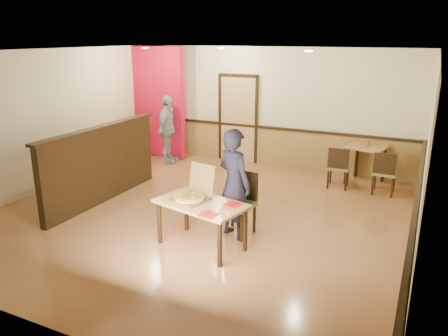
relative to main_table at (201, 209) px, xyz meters
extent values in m
plane|color=#A16C3E|center=(-0.61, 1.09, -0.60)|extent=(7.00, 7.00, 0.00)
plane|color=black|center=(-0.61, 1.09, 2.20)|extent=(7.00, 7.00, 0.00)
plane|color=beige|center=(-0.61, 4.59, 0.80)|extent=(7.00, 0.00, 7.00)
plane|color=beige|center=(-4.11, 1.09, 0.80)|extent=(0.00, 7.00, 7.00)
plane|color=beige|center=(2.89, 1.09, 0.80)|extent=(0.00, 7.00, 7.00)
cube|color=olive|center=(-0.61, 4.56, -0.15)|extent=(7.00, 0.04, 0.90)
cube|color=black|center=(-0.61, 4.54, 0.32)|extent=(7.00, 0.06, 0.06)
cube|color=olive|center=(2.86, 1.09, -0.15)|extent=(0.04, 7.00, 0.90)
cube|color=black|center=(2.84, 1.09, 0.32)|extent=(0.06, 7.00, 0.06)
cube|color=tan|center=(-1.41, 4.55, 0.45)|extent=(0.90, 0.06, 2.10)
cube|color=black|center=(-2.61, 0.89, 0.10)|extent=(0.14, 3.00, 1.40)
cube|color=black|center=(-2.61, 0.89, 0.82)|extent=(0.20, 3.10, 0.05)
cube|color=red|center=(-3.51, 4.09, 0.80)|extent=(1.60, 0.20, 2.78)
cylinder|color=#FFEBB2|center=(-2.91, 2.89, 2.18)|extent=(0.14, 0.14, 0.02)
cylinder|color=#FFEBB2|center=(-1.41, 3.59, 2.18)|extent=(0.14, 0.14, 0.02)
cylinder|color=#FFEBB2|center=(0.79, 2.59, 2.18)|extent=(0.14, 0.14, 0.02)
cube|color=tan|center=(0.00, 0.00, 0.09)|extent=(1.46, 1.03, 0.04)
cylinder|color=black|center=(-0.63, -0.16, -0.27)|extent=(0.07, 0.07, 0.67)
cylinder|color=black|center=(-0.50, 0.42, -0.27)|extent=(0.07, 0.07, 0.67)
cylinder|color=black|center=(0.50, -0.42, -0.27)|extent=(0.07, 0.07, 0.67)
cylinder|color=black|center=(0.63, 0.16, -0.27)|extent=(0.07, 0.07, 0.67)
cube|color=olive|center=(0.30, 0.64, -0.11)|extent=(0.55, 0.55, 0.06)
cube|color=black|center=(0.32, 0.86, 0.16)|extent=(0.47, 0.10, 0.47)
cylinder|color=black|center=(0.07, 0.46, -0.39)|extent=(0.05, 0.05, 0.43)
cylinder|color=black|center=(0.12, 0.86, -0.39)|extent=(0.05, 0.05, 0.43)
cylinder|color=black|center=(0.48, 0.41, -0.39)|extent=(0.05, 0.05, 0.43)
cylinder|color=black|center=(0.52, 0.82, -0.39)|extent=(0.05, 0.05, 0.43)
cube|color=olive|center=(1.30, 3.59, -0.17)|extent=(0.46, 0.46, 0.06)
cube|color=black|center=(1.31, 3.40, 0.07)|extent=(0.42, 0.06, 0.42)
cylinder|color=black|center=(1.46, 3.78, -0.41)|extent=(0.04, 0.04, 0.38)
cylinder|color=black|center=(1.49, 3.43, -0.41)|extent=(0.04, 0.04, 0.38)
cylinder|color=black|center=(1.11, 3.76, -0.41)|extent=(0.04, 0.04, 0.38)
cylinder|color=black|center=(1.13, 3.40, -0.41)|extent=(0.04, 0.04, 0.38)
cube|color=olive|center=(2.20, 3.59, -0.17)|extent=(0.44, 0.44, 0.06)
cube|color=black|center=(2.20, 3.39, 0.07)|extent=(0.42, 0.04, 0.42)
cylinder|color=black|center=(2.38, 3.77, -0.41)|extent=(0.04, 0.04, 0.38)
cylinder|color=black|center=(2.38, 3.41, -0.41)|extent=(0.04, 0.04, 0.38)
cylinder|color=black|center=(2.02, 3.77, -0.41)|extent=(0.04, 0.04, 0.38)
cylinder|color=black|center=(2.02, 3.41, -0.41)|extent=(0.04, 0.04, 0.38)
cube|color=tan|center=(1.75, 4.14, 0.19)|extent=(0.88, 0.88, 0.04)
cylinder|color=black|center=(1.40, 3.90, -0.22)|extent=(0.07, 0.07, 0.77)
cylinder|color=black|center=(1.51, 4.49, -0.22)|extent=(0.07, 0.07, 0.77)
cylinder|color=black|center=(1.99, 3.79, -0.22)|extent=(0.07, 0.07, 0.77)
cylinder|color=black|center=(2.10, 4.38, -0.22)|extent=(0.07, 0.07, 0.77)
imported|color=black|center=(0.28, 0.56, 0.26)|extent=(0.74, 0.63, 1.73)
imported|color=gray|center=(-2.90, 3.65, 0.24)|extent=(0.59, 1.05, 1.68)
cube|color=brown|center=(-0.19, -0.01, 0.12)|extent=(0.56, 0.56, 0.03)
cube|color=brown|center=(-0.12, 0.26, 0.37)|extent=(0.48, 0.19, 0.46)
cylinder|color=gold|center=(-0.19, -0.01, 0.16)|extent=(0.58, 0.58, 0.03)
cube|color=red|center=(0.31, -0.36, 0.11)|extent=(0.27, 0.27, 0.01)
cylinder|color=silver|center=(0.28, -0.36, 0.12)|extent=(0.04, 0.21, 0.01)
cube|color=silver|center=(0.34, -0.36, 0.11)|extent=(0.05, 0.22, 0.00)
cube|color=red|center=(0.46, 0.12, 0.11)|extent=(0.28, 0.28, 0.01)
cylinder|color=silver|center=(0.43, 0.12, 0.12)|extent=(0.05, 0.20, 0.01)
cube|color=silver|center=(0.49, 0.12, 0.11)|extent=(0.06, 0.21, 0.00)
cylinder|color=brown|center=(1.77, 4.10, 0.28)|extent=(0.06, 0.06, 0.14)
camera|label=1|loc=(2.86, -5.22, 2.45)|focal=35.00mm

